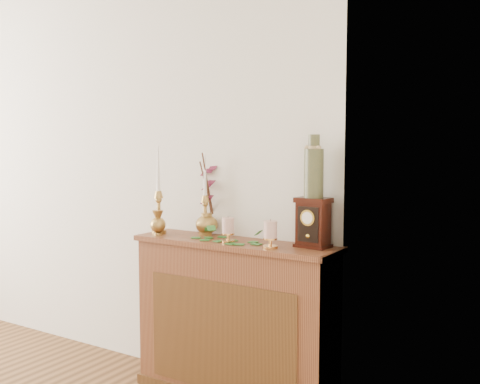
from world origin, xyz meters
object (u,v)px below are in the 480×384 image
Objects in this scene: mantel_clock at (313,223)px; bud_vase at (158,223)px; candlestick_center at (205,209)px; ginger_jar at (208,198)px; candlestick_left at (159,205)px; ceramic_vase at (314,169)px.

bud_vase is at bearing -165.85° from mantel_clock.
bud_vase is 0.97m from mantel_clock.
candlestick_center is 0.99× the size of ginger_jar.
mantel_clock is (0.96, 0.15, 0.06)m from bud_vase.
mantel_clock is at bearing 4.93° from candlestick_left.
bud_vase is at bearing -53.43° from candlestick_left.
ceramic_vase is (0.00, 0.00, 0.29)m from mantel_clock.
ceramic_vase reaches higher than ginger_jar.
ginger_jar is at bearing -179.24° from mantel_clock.
candlestick_left is at bearing -161.45° from candlestick_center.
bud_vase is 0.57× the size of mantel_clock.
candlestick_center is 0.30m from bud_vase.
candlestick_left is 1.01m from mantel_clock.
candlestick_left reaches higher than candlestick_center.
mantel_clock is (0.73, -0.06, -0.09)m from ginger_jar.
mantel_clock is at bearing 8.82° from bud_vase.
candlestick_left is 3.54× the size of bud_vase.
bud_vase is at bearing -146.58° from candlestick_center.
ceramic_vase reaches higher than candlestick_left.
mantel_clock is at bearing -0.72° from candlestick_center.
candlestick_center is (0.28, 0.10, -0.01)m from candlestick_left.
ceramic_vase reaches higher than bud_vase.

